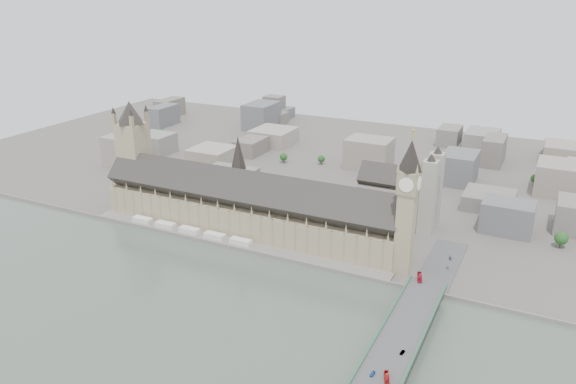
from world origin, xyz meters
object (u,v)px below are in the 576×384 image
at_px(elizabeth_tower, 408,198).
at_px(westminster_bridge, 398,346).
at_px(palace_of_westminster, 246,207).
at_px(red_bus_north, 420,277).
at_px(car_silver, 402,352).
at_px(westminster_abbey, 400,196).
at_px(red_bus_south, 387,377).
at_px(car_approach, 450,258).
at_px(car_blue, 373,374).
at_px(victoria_tower, 134,150).

distance_m(elizabeth_tower, westminster_bridge, 111.81).
xyz_separation_m(palace_of_westminster, red_bus_north, (156.06, -35.50, -10.84)).
xyz_separation_m(red_bus_north, car_silver, (11.38, -84.76, -0.93)).
xyz_separation_m(westminster_abbey, red_bus_north, (45.14, -110.80, -13.22)).
bearing_deg(westminster_bridge, red_bus_south, -83.88).
xyz_separation_m(palace_of_westminster, car_approach, (168.99, 3.82, -11.75)).
relative_size(westminster_abbey, car_approach, 14.06).
bearing_deg(red_bus_south, car_blue, 156.83).
relative_size(red_bus_south, car_blue, 2.17).
bearing_deg(red_bus_north, car_approach, 56.27).
bearing_deg(palace_of_westminster, elizabeth_tower, -4.85).
relative_size(westminster_bridge, car_blue, 72.70).
xyz_separation_m(palace_of_westminster, westminster_abbey, (110.92, 75.30, 2.38)).
relative_size(elizabeth_tower, red_bus_south, 11.09).
bearing_deg(car_blue, red_bus_north, 95.35).
distance_m(victoria_tower, car_approach, 294.34).
relative_size(elizabeth_tower, red_bus_north, 9.27).
bearing_deg(red_bus_south, car_silver, 66.98).
relative_size(red_bus_south, car_silver, 2.34).
bearing_deg(westminster_bridge, westminster_abbey, 105.64).
relative_size(westminster_bridge, red_bus_north, 28.03).
height_order(westminster_bridge, westminster_abbey, westminster_abbey).
relative_size(victoria_tower, red_bus_north, 8.62).
bearing_deg(car_approach, victoria_tower, 164.55).
xyz_separation_m(palace_of_westminster, car_silver, (167.44, -120.26, -11.77)).
distance_m(westminster_bridge, red_bus_north, 72.26).
bearing_deg(car_approach, red_bus_north, -123.16).
relative_size(elizabeth_tower, westminster_abbey, 1.58).
height_order(victoria_tower, car_silver, victoria_tower).
distance_m(westminster_bridge, red_bus_south, 38.45).
distance_m(palace_of_westminster, victoria_tower, 126.41).
height_order(red_bus_south, car_approach, red_bus_south).
distance_m(palace_of_westminster, car_silver, 206.49).
height_order(westminster_abbey, car_silver, westminster_abbey).
bearing_deg(car_blue, car_approach, 90.02).
relative_size(elizabeth_tower, car_blue, 24.05).
bearing_deg(red_bus_south, red_bus_north, 75.45).
bearing_deg(elizabeth_tower, car_approach, 26.60).
relative_size(red_bus_south, car_approach, 2.01).
bearing_deg(victoria_tower, palace_of_westminster, -2.96).
distance_m(car_blue, car_silver, 25.77).
height_order(palace_of_westminster, red_bus_south, palace_of_westminster).
xyz_separation_m(victoria_tower, car_approach, (290.99, -2.48, -44.25)).
xyz_separation_m(elizabeth_tower, car_blue, (20.54, -132.74, -47.08)).
distance_m(palace_of_westminster, car_approach, 169.44).
bearing_deg(car_silver, red_bus_north, 108.53).
height_order(palace_of_westminster, car_blue, palace_of_westminster).
relative_size(palace_of_westminster, car_blue, 59.28).
height_order(elizabeth_tower, westminster_bridge, elizabeth_tower).
bearing_deg(westminster_abbey, red_bus_south, -75.95).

